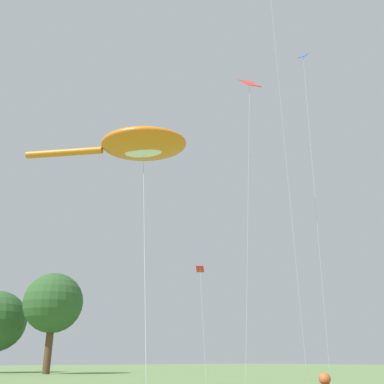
% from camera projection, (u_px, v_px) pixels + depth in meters
% --- Properties ---
extents(big_show_kite, '(8.10, 9.72, 13.79)m').
position_uv_depth(big_show_kite, '(141.00, 145.00, 25.79)').
color(big_show_kite, orange).
rests_on(big_show_kite, ground).
extents(small_kite_stunt_black, '(2.77, 1.24, 18.76)m').
position_uv_depth(small_kite_stunt_black, '(250.00, 92.00, 28.37)').
color(small_kite_stunt_black, red).
rests_on(small_kite_stunt_black, ground).
extents(small_kite_diamond_red, '(2.16, 1.15, 24.41)m').
position_uv_depth(small_kite_diamond_red, '(306.00, 94.00, 33.75)').
color(small_kite_diamond_red, blue).
rests_on(small_kite_diamond_red, ground).
extents(small_kite_delta_white, '(1.61, 2.47, 8.57)m').
position_uv_depth(small_kite_delta_white, '(200.00, 275.00, 35.06)').
color(small_kite_delta_white, red).
rests_on(small_kite_delta_white, ground).
extents(small_kite_tiny_distant, '(2.02, 1.36, 22.55)m').
position_uv_depth(small_kite_tiny_distant, '(275.00, 41.00, 25.69)').
color(small_kite_tiny_distant, yellow).
rests_on(small_kite_tiny_distant, ground).
extents(tree_pine_center, '(7.24, 7.24, 11.84)m').
position_uv_depth(tree_pine_center, '(53.00, 303.00, 55.31)').
color(tree_pine_center, '#513823').
rests_on(tree_pine_center, ground).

